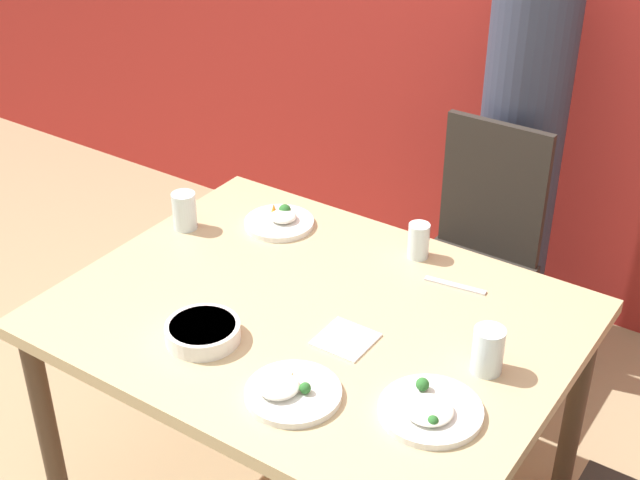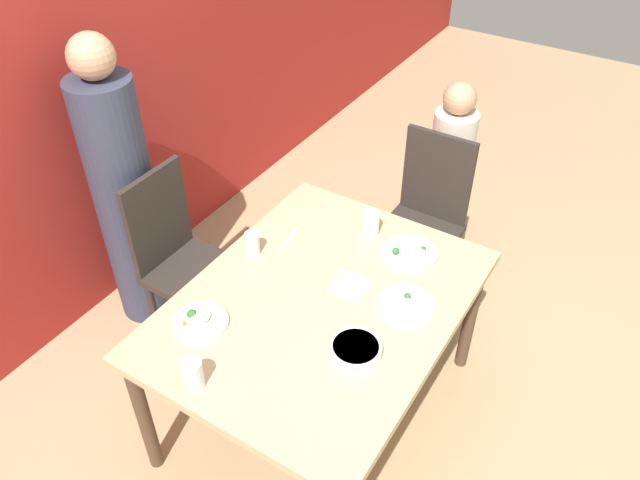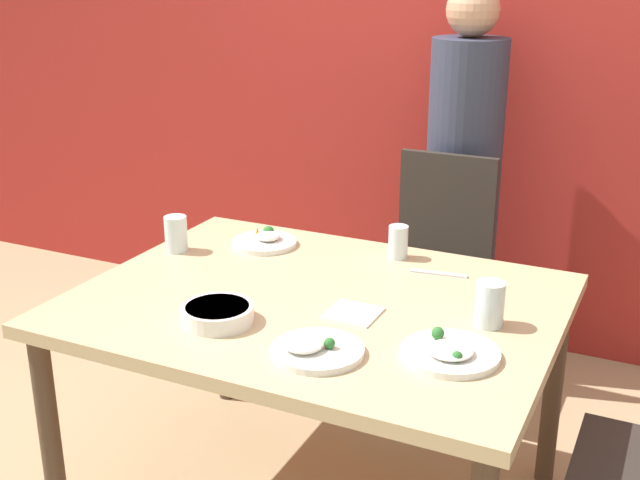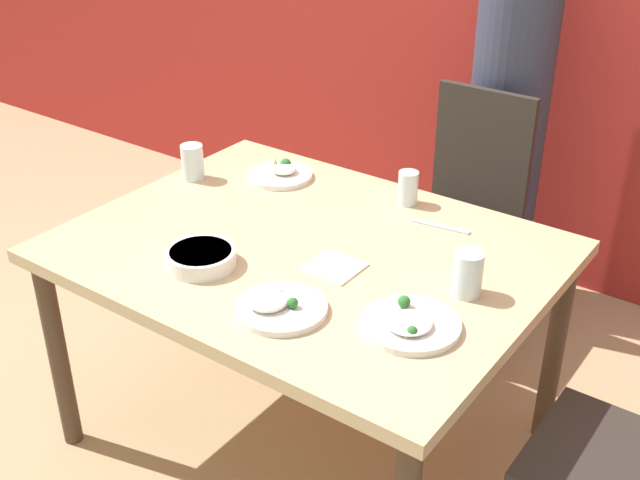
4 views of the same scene
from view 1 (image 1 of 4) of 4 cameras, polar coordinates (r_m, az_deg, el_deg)
The scene contains 12 objects.
dining_table at distance 2.47m, azimuth -0.41°, elevation -6.01°, with size 1.37×1.05×0.73m.
chair_adult_spot at distance 3.16m, azimuth 9.88°, elevation -0.75°, with size 0.40×0.40×0.95m.
person_adult at distance 3.31m, azimuth 12.59°, elevation 5.03°, with size 0.30×0.30×1.57m.
bowl_curry at distance 2.33m, azimuth -7.51°, elevation -5.83°, with size 0.20×0.20×0.05m.
plate_rice_adult at distance 2.82m, azimuth -2.57°, elevation 1.23°, with size 0.22×0.22×0.06m.
plate_rice_child at distance 2.15m, azimuth -1.92°, elevation -9.67°, with size 0.23×0.23×0.05m.
plate_noodles at distance 2.12m, azimuth 7.06°, elevation -10.75°, with size 0.25×0.25×0.05m.
glass_water_tall at distance 2.65m, azimuth 6.33°, elevation -0.04°, with size 0.06×0.06×0.11m.
glass_water_short at distance 2.82m, azimuth -8.67°, elevation 1.86°, with size 0.08×0.08×0.12m.
glass_water_center at distance 2.23m, azimuth 10.70°, elevation -6.95°, with size 0.08×0.08×0.12m.
napkin_folded at distance 2.33m, azimuth 1.65°, elevation -6.37°, with size 0.14×0.14×0.01m.
fork_steel at distance 2.56m, azimuth 8.64°, elevation -2.89°, with size 0.18×0.04×0.01m.
Camera 1 is at (1.12, -1.63, 2.14)m, focal length 50.00 mm.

